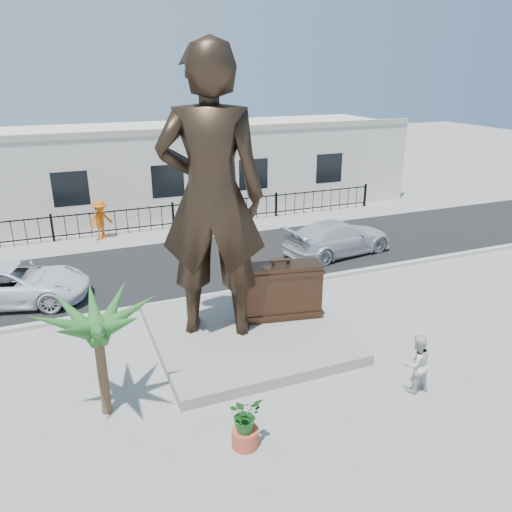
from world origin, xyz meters
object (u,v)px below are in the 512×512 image
Objects in this scene: statue at (211,197)px; tourist at (416,364)px; suitcase at (280,291)px; car_white at (13,284)px.

statue is 6.59m from tourist.
car_white is at bearing 158.23° from suitcase.
statue is 3.25× the size of suitcase.
tourist is (1.65, -4.22, -0.40)m from suitcase.
car_white is (-9.17, 8.95, -0.07)m from tourist.
tourist reaches higher than car_white.
tourist is at bearing -119.46° from car_white.
suitcase reaches higher than car_white.
statue reaches higher than car_white.
car_white is at bearing -17.77° from statue.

